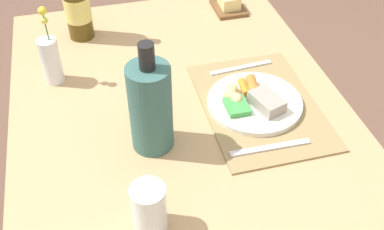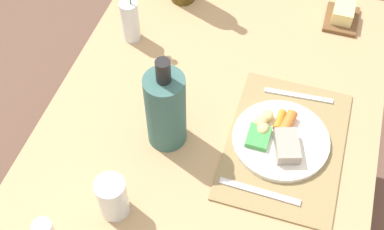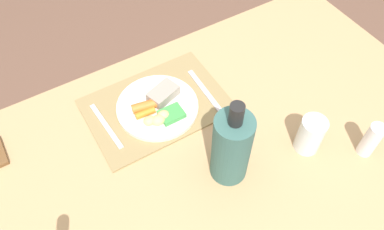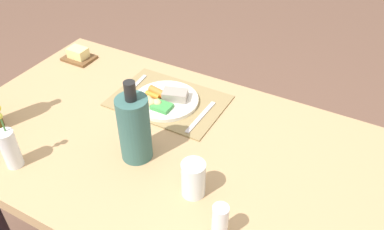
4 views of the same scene
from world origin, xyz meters
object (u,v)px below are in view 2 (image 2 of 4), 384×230
Objects in this scene: butter_dish at (343,15)px; water_tumbler at (113,199)px; dining_table at (199,170)px; flower_vase at (130,19)px; cooler_bottle at (166,109)px; knife at (299,96)px; dinner_plate at (280,138)px; fork at (259,192)px.

butter_dish is 1.12× the size of water_tumbler.
dining_table is 6.35× the size of flower_vase.
water_tumbler is (-0.80, 0.42, 0.03)m from butter_dish.
dining_table is at bearing -102.57° from cooler_bottle.
knife is 1.62× the size of water_tumbler.
dining_table is 0.23m from cooler_bottle.
knife is 0.58m from water_tumbler.
butter_dish is at bearing -16.22° from knife.
knife is 0.39m from cooler_bottle.
dinner_plate is 0.56m from flower_vase.
knife is at bearing -99.13° from flower_vase.
butter_dish is 0.91m from water_tumbler.
flower_vase is (0.24, 0.50, 0.05)m from dinner_plate.
cooler_bottle is at bearing 123.03° from knife.
fork is 0.70× the size of cooler_bottle.
dinner_plate is 1.08× the size of flower_vase.
water_tumbler is at bearing 145.95° from dining_table.
butter_dish is (0.59, -0.28, 0.11)m from dining_table.
knife reaches higher than dining_table.
butter_dish is 0.69m from cooler_bottle.
knife is at bearing -37.24° from water_tumbler.
fork is at bearing 169.20° from knife.
dining_table is 7.30× the size of fork.
cooler_bottle is (0.23, -0.05, 0.07)m from water_tumbler.
cooler_bottle is at bearing 146.85° from butter_dish.
fork is at bearing -129.97° from flower_vase.
water_tumbler is (-0.46, 0.35, 0.04)m from knife.
butter_dish is 0.46× the size of cooler_bottle.
butter_dish is at bearing -66.27° from flower_vase.
dinner_plate is 0.51m from butter_dish.
cooler_bottle is at bearing -12.08° from water_tumbler.
cooler_bottle reaches higher than dinner_plate.
knife is at bearing -5.30° from fork.
cooler_bottle is at bearing 72.08° from fork.
water_tumbler reaches higher than butter_dish.
butter_dish is at bearing -25.32° from dining_table.
flower_vase is (0.08, 0.52, 0.06)m from knife.
dining_table is at bearing 136.03° from knife.
knife is 1.44× the size of butter_dish.
dinner_plate is 0.30m from cooler_bottle.
flower_vase is at bearing 34.96° from cooler_bottle.
dining_table is 5.14× the size of cooler_bottle.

